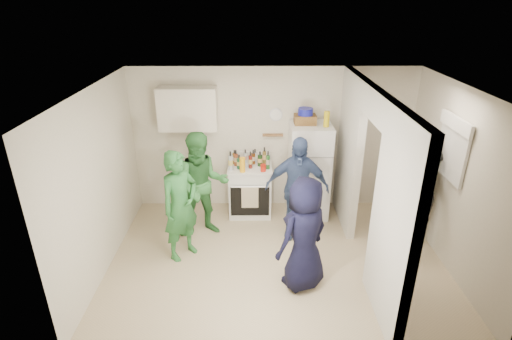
{
  "coord_description": "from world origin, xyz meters",
  "views": [
    {
      "loc": [
        -0.34,
        -4.83,
        3.57
      ],
      "look_at": [
        -0.3,
        0.4,
        1.25
      ],
      "focal_mm": 28.0,
      "sensor_mm": 36.0,
      "label": 1
    }
  ],
  "objects_px": {
    "fridge": "(309,171)",
    "person_green_center": "(202,186)",
    "stove": "(250,190)",
    "wicker_basket": "(305,119)",
    "yellow_cup_stack_top": "(327,119)",
    "person_denim": "(297,189)",
    "person_green_left": "(180,206)",
    "person_nook": "(413,193)",
    "blue_bowl": "(305,112)",
    "person_navy": "(304,234)"
  },
  "relations": [
    {
      "from": "person_denim",
      "to": "wicker_basket",
      "type": "bearing_deg",
      "value": 81.04
    },
    {
      "from": "yellow_cup_stack_top",
      "to": "person_green_left",
      "type": "bearing_deg",
      "value": -152.99
    },
    {
      "from": "stove",
      "to": "person_nook",
      "type": "xyz_separation_m",
      "value": [
        2.42,
        -0.95,
        0.41
      ]
    },
    {
      "from": "person_denim",
      "to": "person_nook",
      "type": "relative_size",
      "value": 0.97
    },
    {
      "from": "stove",
      "to": "person_green_left",
      "type": "xyz_separation_m",
      "value": [
        -0.98,
        -1.25,
        0.38
      ]
    },
    {
      "from": "yellow_cup_stack_top",
      "to": "person_denim",
      "type": "xyz_separation_m",
      "value": [
        -0.49,
        -0.61,
        -0.92
      ]
    },
    {
      "from": "fridge",
      "to": "person_green_center",
      "type": "height_order",
      "value": "person_green_center"
    },
    {
      "from": "stove",
      "to": "person_denim",
      "type": "bearing_deg",
      "value": -45.52
    },
    {
      "from": "stove",
      "to": "person_denim",
      "type": "distance_m",
      "value": 1.11
    },
    {
      "from": "person_green_left",
      "to": "person_denim",
      "type": "xyz_separation_m",
      "value": [
        1.7,
        0.51,
        0.01
      ]
    },
    {
      "from": "fridge",
      "to": "wicker_basket",
      "type": "height_order",
      "value": "wicker_basket"
    },
    {
      "from": "person_navy",
      "to": "person_nook",
      "type": "height_order",
      "value": "person_nook"
    },
    {
      "from": "fridge",
      "to": "blue_bowl",
      "type": "xyz_separation_m",
      "value": [
        -0.1,
        0.05,
        1.02
      ]
    },
    {
      "from": "person_denim",
      "to": "person_nook",
      "type": "xyz_separation_m",
      "value": [
        1.7,
        -0.21,
        0.02
      ]
    },
    {
      "from": "stove",
      "to": "wicker_basket",
      "type": "distance_m",
      "value": 1.55
    },
    {
      "from": "wicker_basket",
      "to": "person_green_left",
      "type": "bearing_deg",
      "value": -145.91
    },
    {
      "from": "person_green_center",
      "to": "person_nook",
      "type": "xyz_separation_m",
      "value": [
        3.16,
        -0.28,
        0.0
      ]
    },
    {
      "from": "wicker_basket",
      "to": "person_denim",
      "type": "xyz_separation_m",
      "value": [
        -0.17,
        -0.76,
        -0.87
      ]
    },
    {
      "from": "stove",
      "to": "person_nook",
      "type": "distance_m",
      "value": 2.64
    },
    {
      "from": "wicker_basket",
      "to": "person_green_center",
      "type": "xyz_separation_m",
      "value": [
        -1.63,
        -0.69,
        -0.85
      ]
    },
    {
      "from": "fridge",
      "to": "person_green_left",
      "type": "height_order",
      "value": "person_green_left"
    },
    {
      "from": "person_green_left",
      "to": "yellow_cup_stack_top",
      "type": "bearing_deg",
      "value": -21.34
    },
    {
      "from": "fridge",
      "to": "person_nook",
      "type": "bearing_deg",
      "value": -32.79
    },
    {
      "from": "person_green_center",
      "to": "person_denim",
      "type": "distance_m",
      "value": 1.46
    },
    {
      "from": "wicker_basket",
      "to": "person_denim",
      "type": "relative_size",
      "value": 0.21
    },
    {
      "from": "wicker_basket",
      "to": "person_green_center",
      "type": "relative_size",
      "value": 0.2
    },
    {
      "from": "stove",
      "to": "person_nook",
      "type": "bearing_deg",
      "value": -21.39
    },
    {
      "from": "stove",
      "to": "person_denim",
      "type": "height_order",
      "value": "person_denim"
    },
    {
      "from": "wicker_basket",
      "to": "blue_bowl",
      "type": "height_order",
      "value": "blue_bowl"
    },
    {
      "from": "blue_bowl",
      "to": "person_green_center",
      "type": "xyz_separation_m",
      "value": [
        -1.63,
        -0.69,
        -0.98
      ]
    },
    {
      "from": "blue_bowl",
      "to": "person_navy",
      "type": "distance_m",
      "value": 2.22
    },
    {
      "from": "fridge",
      "to": "yellow_cup_stack_top",
      "type": "relative_size",
      "value": 6.52
    },
    {
      "from": "yellow_cup_stack_top",
      "to": "person_nook",
      "type": "bearing_deg",
      "value": -34.17
    },
    {
      "from": "yellow_cup_stack_top",
      "to": "person_denim",
      "type": "relative_size",
      "value": 0.15
    },
    {
      "from": "yellow_cup_stack_top",
      "to": "person_green_left",
      "type": "xyz_separation_m",
      "value": [
        -2.19,
        -1.12,
        -0.93
      ]
    },
    {
      "from": "stove",
      "to": "person_denim",
      "type": "xyz_separation_m",
      "value": [
        0.72,
        -0.74,
        0.39
      ]
    },
    {
      "from": "person_denim",
      "to": "person_green_center",
      "type": "bearing_deg",
      "value": -178.93
    },
    {
      "from": "yellow_cup_stack_top",
      "to": "fridge",
      "type": "bearing_deg",
      "value": 155.56
    },
    {
      "from": "blue_bowl",
      "to": "person_denim",
      "type": "distance_m",
      "value": 1.27
    },
    {
      "from": "person_green_left",
      "to": "stove",
      "type": "bearing_deg",
      "value": 3.62
    },
    {
      "from": "stove",
      "to": "wicker_basket",
      "type": "xyz_separation_m",
      "value": [
        0.9,
        0.02,
        1.26
      ]
    },
    {
      "from": "fridge",
      "to": "person_green_left",
      "type": "relative_size",
      "value": 0.99
    },
    {
      "from": "person_green_left",
      "to": "person_nook",
      "type": "height_order",
      "value": "person_nook"
    },
    {
      "from": "fridge",
      "to": "person_green_center",
      "type": "xyz_separation_m",
      "value": [
        -1.73,
        -0.64,
        0.04
      ]
    },
    {
      "from": "blue_bowl",
      "to": "person_nook",
      "type": "distance_m",
      "value": 2.06
    },
    {
      "from": "stove",
      "to": "blue_bowl",
      "type": "bearing_deg",
      "value": 1.28
    },
    {
      "from": "person_denim",
      "to": "person_navy",
      "type": "bearing_deg",
      "value": -87.26
    },
    {
      "from": "blue_bowl",
      "to": "person_navy",
      "type": "xyz_separation_m",
      "value": [
        -0.2,
        -1.94,
        -1.06
      ]
    },
    {
      "from": "yellow_cup_stack_top",
      "to": "person_navy",
      "type": "distance_m",
      "value": 2.1
    },
    {
      "from": "stove",
      "to": "wicker_basket",
      "type": "relative_size",
      "value": 2.53
    }
  ]
}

